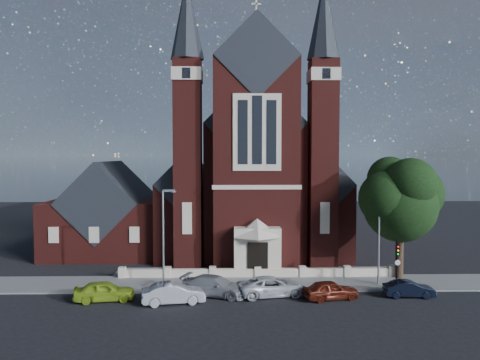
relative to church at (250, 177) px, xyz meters
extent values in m
plane|color=black|center=(0.00, -7.94, -8.19)|extent=(120.00, 120.00, 0.00)
cube|color=slate|center=(0.00, -18.44, -8.19)|extent=(60.00, 5.00, 0.12)
cube|color=slate|center=(0.00, -14.44, -8.19)|extent=(26.00, 3.00, 0.14)
cube|color=beige|center=(0.00, -16.44, -8.19)|extent=(24.00, 0.40, 0.90)
cube|color=#541B16|center=(0.00, 2.06, -1.19)|extent=(10.00, 30.00, 14.00)
cube|color=black|center=(0.00, 2.06, 5.81)|extent=(10.00, 30.20, 10.00)
cube|color=#541B16|center=(-7.50, 1.06, -4.19)|extent=(5.00, 26.00, 8.00)
cube|color=#541B16|center=(7.50, 1.06, -4.19)|extent=(5.00, 26.00, 8.00)
cube|color=black|center=(-7.50, 1.06, -0.19)|extent=(5.01, 26.20, 5.01)
cube|color=black|center=(7.50, 1.06, -0.19)|extent=(5.01, 26.20, 5.01)
cube|color=#541B16|center=(0.00, -13.44, 1.81)|extent=(8.00, 3.00, 20.00)
cube|color=black|center=(0.00, -13.44, 11.81)|extent=(8.00, 3.20, 8.00)
cube|color=beige|center=(0.00, -14.99, 4.81)|extent=(4.40, 0.15, 7.00)
cube|color=black|center=(0.00, -15.06, 5.01)|extent=(0.90, 0.08, 6.20)
cube|color=beige|center=(0.00, -15.44, -5.99)|extent=(4.20, 2.00, 4.40)
cube|color=black|center=(0.00, -16.49, -6.59)|extent=(1.80, 0.12, 3.20)
cone|color=beige|center=(0.00, -15.44, -3.79)|extent=(4.60, 4.60, 1.60)
cube|color=beige|center=(0.00, -13.44, 16.41)|extent=(0.15, 0.15, 1.60)
cube|color=#541B16|center=(-6.50, -12.44, 1.81)|extent=(2.60, 2.60, 20.00)
cube|color=beige|center=(-6.50, -12.44, 10.31)|extent=(2.80, 2.80, 1.20)
cone|color=black|center=(-6.50, -12.44, 15.81)|extent=(3.20, 3.20, 8.00)
cube|color=#541B16|center=(6.50, -12.44, 1.81)|extent=(2.60, 2.60, 20.00)
cube|color=beige|center=(6.50, -12.44, 10.31)|extent=(2.80, 2.80, 1.20)
cone|color=black|center=(6.50, -12.44, 15.81)|extent=(3.20, 3.20, 8.00)
cube|color=#541B16|center=(-16.00, -4.94, -5.19)|extent=(12.00, 12.00, 6.00)
cube|color=black|center=(-16.00, -4.94, -2.19)|extent=(8.49, 12.20, 8.49)
cylinder|color=black|center=(12.50, -16.94, -5.69)|extent=(0.70, 0.70, 5.00)
sphere|color=black|center=(12.50, -16.94, -1.69)|extent=(6.40, 6.40, 6.40)
sphere|color=black|center=(12.90, -18.14, 0.31)|extent=(4.40, 4.40, 4.40)
cylinder|color=gray|center=(-8.00, -18.94, -4.19)|extent=(0.16, 0.16, 8.00)
cube|color=gray|center=(-7.50, -18.94, -0.19)|extent=(1.00, 0.15, 0.18)
cube|color=gray|center=(-7.10, -18.94, -0.27)|extent=(0.35, 0.22, 0.12)
cylinder|color=gray|center=(10.00, -18.94, -4.19)|extent=(0.16, 0.16, 8.00)
cube|color=gray|center=(10.50, -18.94, -0.19)|extent=(1.00, 0.15, 0.18)
cube|color=gray|center=(10.90, -18.94, -0.27)|extent=(0.35, 0.22, 0.12)
cylinder|color=black|center=(11.00, -20.44, -6.19)|extent=(0.14, 0.14, 4.00)
cube|color=black|center=(11.00, -20.59, -4.89)|extent=(0.28, 0.22, 0.90)
sphere|color=red|center=(11.00, -20.72, -4.59)|extent=(0.14, 0.14, 0.14)
sphere|color=#CC8C0C|center=(11.00, -20.72, -4.89)|extent=(0.14, 0.14, 0.14)
sphere|color=#0C9919|center=(11.00, -20.72, -5.19)|extent=(0.14, 0.14, 0.14)
imported|color=#93B624|center=(-11.89, -22.75, -7.43)|extent=(4.66, 2.45, 1.51)
imported|color=#A3A5AA|center=(-6.64, -23.47, -7.42)|extent=(4.84, 2.47, 1.52)
imported|color=gray|center=(-3.61, -21.64, -7.42)|extent=(5.72, 3.80, 1.54)
imported|color=silver|center=(0.80, -21.72, -7.44)|extent=(5.76, 3.50, 1.49)
imported|color=#5A1B0F|center=(5.14, -22.73, -7.46)|extent=(4.51, 2.61, 1.44)
imported|color=black|center=(11.33, -22.27, -7.55)|extent=(3.88, 1.49, 1.26)
camera|label=1|loc=(-2.46, -57.46, 2.74)|focal=35.00mm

